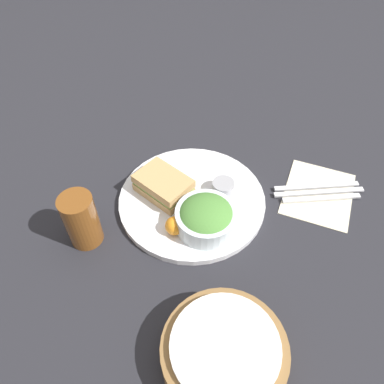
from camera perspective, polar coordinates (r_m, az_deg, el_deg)
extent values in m
plane|color=#232328|center=(0.85, 0.00, -1.56)|extent=(4.00, 4.00, 0.00)
cylinder|color=silver|center=(0.84, 0.00, -1.23)|extent=(0.33, 0.33, 0.01)
cube|color=tan|center=(0.84, -4.32, 0.43)|extent=(0.14, 0.12, 0.02)
cube|color=#6BB24C|center=(0.83, -4.37, 1.02)|extent=(0.13, 0.11, 0.01)
cube|color=tan|center=(0.82, -4.42, 1.63)|extent=(0.14, 0.12, 0.02)
cylinder|color=silver|center=(0.77, 2.12, -4.12)|extent=(0.13, 0.13, 0.04)
ellipsoid|color=#4C8438|center=(0.76, 2.14, -3.65)|extent=(0.12, 0.12, 0.06)
cylinder|color=#99999E|center=(0.84, 4.77, 0.68)|extent=(0.05, 0.05, 0.03)
sphere|color=orange|center=(0.77, -2.77, -5.13)|extent=(0.04, 0.04, 0.04)
cylinder|color=brown|center=(0.77, -16.51, -4.11)|extent=(0.07, 0.07, 0.12)
cylinder|color=olive|center=(0.66, 4.85, -23.33)|extent=(0.20, 0.20, 0.06)
cylinder|color=white|center=(0.63, 5.07, -22.38)|extent=(0.17, 0.17, 0.01)
cube|color=beige|center=(0.91, 18.70, -0.20)|extent=(0.15, 0.18, 0.00)
cube|color=silver|center=(0.92, 18.44, 0.83)|extent=(0.18, 0.10, 0.01)
cube|color=silver|center=(0.91, 18.77, -0.01)|extent=(0.19, 0.10, 0.01)
cube|color=silver|center=(0.90, 19.11, -0.87)|extent=(0.17, 0.09, 0.01)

